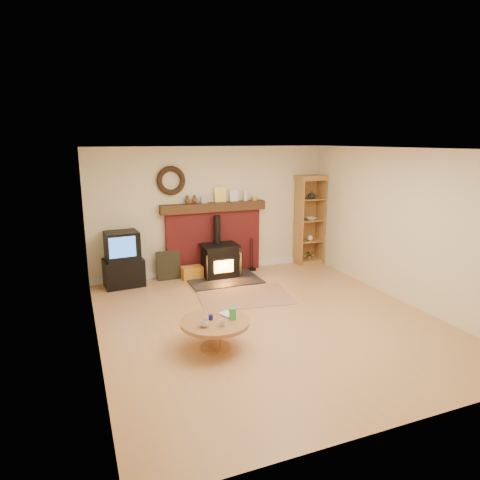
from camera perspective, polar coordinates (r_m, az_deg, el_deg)
name	(u,v)px	position (r m, az deg, el deg)	size (l,w,h in m)	color
ground	(268,320)	(6.75, 3.78, -10.62)	(5.50, 5.50, 0.00)	tan
room_shell	(266,210)	(6.33, 3.50, 4.04)	(5.02, 5.52, 2.61)	beige
chimney_breast	(214,235)	(8.87, -3.51, 0.67)	(2.20, 0.22, 1.78)	maroon
wood_stove	(220,262)	(8.62, -2.64, -2.94)	(1.40, 1.00, 1.24)	black
area_rug	(245,297)	(7.66, 0.62, -7.55)	(1.60, 1.10, 0.01)	brown
tv_unit	(123,260)	(8.37, -15.33, -2.62)	(0.76, 0.56, 1.06)	black
curio_cabinet	(309,220)	(9.62, 9.19, 2.66)	(0.63, 0.46, 1.98)	olive
firelog_box	(192,273)	(8.64, -6.40, -4.35)	(0.41, 0.26, 0.26)	yellow
leaning_painting	(169,265)	(8.64, -9.50, -3.34)	(0.48, 0.03, 0.58)	black
fire_tools	(252,265)	(9.16, 1.63, -3.40)	(0.16, 0.16, 0.70)	black
coffee_table	(215,326)	(5.78, -3.31, -11.34)	(0.92, 0.92, 0.55)	brown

